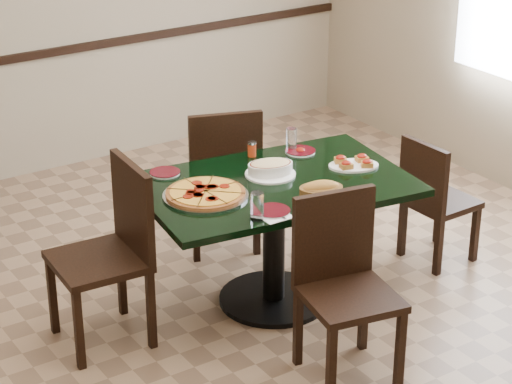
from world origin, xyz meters
TOP-DOWN VIEW (x-y plane):
  - floor at (0.00, 0.00)m, footprint 5.50×5.50m
  - room_shell at (1.02, 1.73)m, footprint 5.50×5.50m
  - main_table at (0.17, 0.18)m, footprint 1.57×1.13m
  - chair_far at (0.26, 0.89)m, footprint 0.57×0.57m
  - chair_near at (0.08, -0.55)m, footprint 0.51×0.51m
  - chair_right at (1.25, 0.06)m, footprint 0.39×0.39m
  - chair_left at (-0.74, 0.34)m, footprint 0.49×0.49m
  - pepperoni_pizza at (-0.25, 0.22)m, footprint 0.46×0.46m
  - lasagna_casserole at (0.20, 0.27)m, footprint 0.29×0.28m
  - bread_basket at (0.25, -0.13)m, footprint 0.28×0.23m
  - bruschetta_platter at (0.66, 0.11)m, footprint 0.34×0.30m
  - side_plate_near at (-0.06, -0.14)m, footprint 0.18×0.18m
  - side_plate_far_r at (0.54, 0.45)m, footprint 0.18×0.18m
  - side_plate_far_l at (-0.28, 0.61)m, footprint 0.17×0.17m
  - napkin_setting at (-0.08, -0.18)m, footprint 0.15×0.15m
  - water_glass_a at (0.52, 0.52)m, footprint 0.06×0.06m
  - water_glass_b at (-0.18, -0.17)m, footprint 0.07×0.07m
  - pepper_shaker at (0.27, 0.56)m, footprint 0.05×0.05m

SIDE VIEW (x-z plane):
  - floor at x=0.00m, z-range 0.00..0.00m
  - chair_right at x=1.25m, z-range 0.04..0.84m
  - chair_near at x=0.08m, z-range 0.06..1.00m
  - chair_far at x=0.26m, z-range 0.06..1.02m
  - chair_left at x=-0.74m, z-range 0.06..1.05m
  - main_table at x=0.17m, z-range 0.19..0.94m
  - napkin_setting at x=-0.08m, z-range 0.75..0.76m
  - side_plate_near at x=-0.06m, z-range 0.75..0.77m
  - side_plate_far_l at x=-0.28m, z-range 0.75..0.77m
  - side_plate_far_r at x=0.54m, z-range 0.74..0.77m
  - pepperoni_pizza at x=-0.25m, z-range 0.75..0.79m
  - bruschetta_platter at x=0.66m, z-range 0.75..0.80m
  - bread_basket at x=0.25m, z-range 0.74..0.84m
  - pepper_shaker at x=0.27m, z-range 0.75..0.84m
  - lasagna_casserole at x=0.20m, z-range 0.75..0.84m
  - water_glass_a at x=0.52m, z-range 0.75..0.88m
  - water_glass_b at x=-0.18m, z-range 0.75..0.90m
  - room_shell at x=1.02m, z-range -1.58..3.92m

